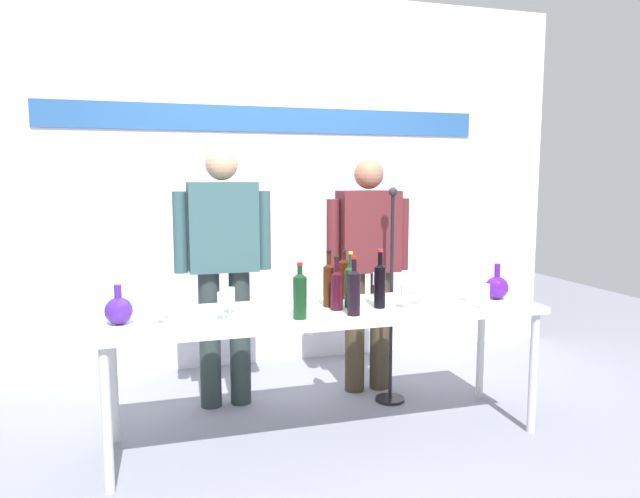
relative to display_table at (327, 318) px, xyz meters
name	(u,v)px	position (x,y,z in m)	size (l,w,h in m)	color
ground_plane	(327,436)	(0.00, 0.00, -0.72)	(10.00, 10.00, 0.00)	gray
back_wall	(272,181)	(0.00, 1.55, 0.78)	(5.05, 0.11, 3.00)	white
display_table	(327,318)	(0.00, 0.00, 0.00)	(2.53, 0.68, 0.78)	silver
decanter_blue_left	(119,310)	(-1.14, -0.04, 0.13)	(0.14, 0.14, 0.21)	#471F8F
decanter_blue_right	(497,287)	(1.09, -0.04, 0.13)	(0.14, 0.14, 0.22)	#4F1695
presenter_left	(223,259)	(-0.51, 0.67, 0.28)	(0.64, 0.22, 1.73)	#293434
presenter_right	(368,259)	(0.51, 0.67, 0.23)	(0.61, 0.22, 1.66)	#3D3323
wine_bottle_0	(329,283)	(0.03, 0.05, 0.20)	(0.07, 0.07, 0.33)	#361708
wine_bottle_1	(350,285)	(0.14, 0.00, 0.19)	(0.07, 0.07, 0.33)	#133C1E
wine_bottle_2	(380,283)	(0.30, -0.06, 0.20)	(0.07, 0.07, 0.34)	black
wine_bottle_3	(337,288)	(0.04, -0.04, 0.19)	(0.07, 0.07, 0.31)	#330A17
wine_bottle_4	(300,294)	(-0.21, -0.19, 0.19)	(0.07, 0.07, 0.31)	#0F3417
wine_bottle_5	(354,290)	(0.09, -0.19, 0.20)	(0.07, 0.07, 0.33)	black
wine_bottle_6	(344,277)	(0.18, 0.24, 0.19)	(0.08, 0.08, 0.31)	#330F05
wine_glass_left_0	(223,300)	(-0.61, -0.12, 0.17)	(0.06, 0.06, 0.15)	white
wine_glass_left_1	(157,307)	(-0.95, -0.13, 0.15)	(0.06, 0.06, 0.14)	white
wine_glass_left_2	(163,303)	(-0.92, -0.02, 0.15)	(0.06, 0.06, 0.13)	white
wine_glass_left_3	(230,296)	(-0.56, 0.03, 0.16)	(0.06, 0.06, 0.15)	white
wine_glass_left_4	(162,294)	(-0.92, 0.22, 0.15)	(0.06, 0.06, 0.14)	white
wine_glass_right_0	(418,289)	(0.55, -0.06, 0.15)	(0.06, 0.06, 0.14)	white
wine_glass_right_1	(484,292)	(0.85, -0.28, 0.16)	(0.07, 0.07, 0.15)	white
wine_glass_right_2	(416,280)	(0.66, 0.20, 0.16)	(0.06, 0.06, 0.14)	white
wine_glass_right_3	(378,279)	(0.42, 0.25, 0.17)	(0.07, 0.07, 0.15)	white
wine_glass_right_4	(406,291)	(0.44, -0.12, 0.16)	(0.06, 0.06, 0.14)	white
wine_glass_right_5	(468,285)	(0.88, -0.06, 0.16)	(0.07, 0.07, 0.14)	white
microphone_stand	(391,332)	(0.58, 0.42, -0.23)	(0.20, 0.20, 1.47)	black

